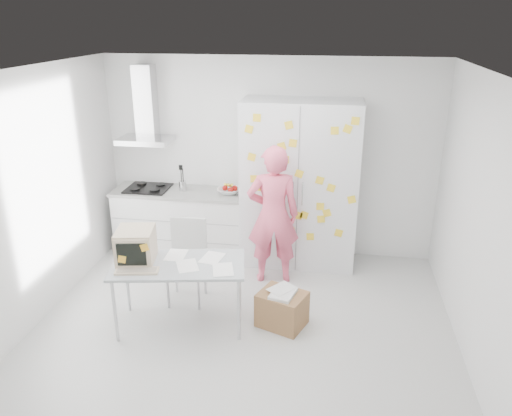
# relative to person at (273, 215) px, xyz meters

# --- Properties ---
(floor) EXTENTS (4.50, 4.00, 0.02)m
(floor) POSITION_rel_person_xyz_m (-0.18, -1.10, -0.89)
(floor) COLOR silver
(floor) RESTS_ON ground
(walls) EXTENTS (4.52, 4.01, 2.70)m
(walls) POSITION_rel_person_xyz_m (-0.18, -0.38, 0.47)
(walls) COLOR white
(walls) RESTS_ON ground
(ceiling) EXTENTS (4.50, 4.00, 0.02)m
(ceiling) POSITION_rel_person_xyz_m (-0.18, -1.10, 1.82)
(ceiling) COLOR white
(ceiling) RESTS_ON walls
(counter_run) EXTENTS (1.84, 0.63, 1.28)m
(counter_run) POSITION_rel_person_xyz_m (-1.37, 0.60, -0.41)
(counter_run) COLOR white
(counter_run) RESTS_ON ground
(range_hood) EXTENTS (0.70, 0.48, 1.01)m
(range_hood) POSITION_rel_person_xyz_m (-1.83, 0.74, 1.08)
(range_hood) COLOR silver
(range_hood) RESTS_ON walls
(tall_cabinet) EXTENTS (1.50, 0.68, 2.20)m
(tall_cabinet) POSITION_rel_person_xyz_m (0.27, 0.57, 0.22)
(tall_cabinet) COLOR silver
(tall_cabinet) RESTS_ON ground
(person) EXTENTS (0.70, 0.52, 1.76)m
(person) POSITION_rel_person_xyz_m (0.00, 0.00, 0.00)
(person) COLOR #FE6283
(person) RESTS_ON ground
(desk) EXTENTS (1.48, 0.93, 1.10)m
(desk) POSITION_rel_person_xyz_m (-1.13, -1.17, -0.05)
(desk) COLOR #ADB4B8
(desk) RESTS_ON ground
(chair) EXTENTS (0.46, 0.46, 0.98)m
(chair) POSITION_rel_person_xyz_m (-0.93, -0.60, -0.33)
(chair) COLOR beige
(chair) RESTS_ON ground
(cardboard_box) EXTENTS (0.59, 0.54, 0.42)m
(cardboard_box) POSITION_rel_person_xyz_m (0.23, -0.99, -0.68)
(cardboard_box) COLOR olive
(cardboard_box) RESTS_ON ground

